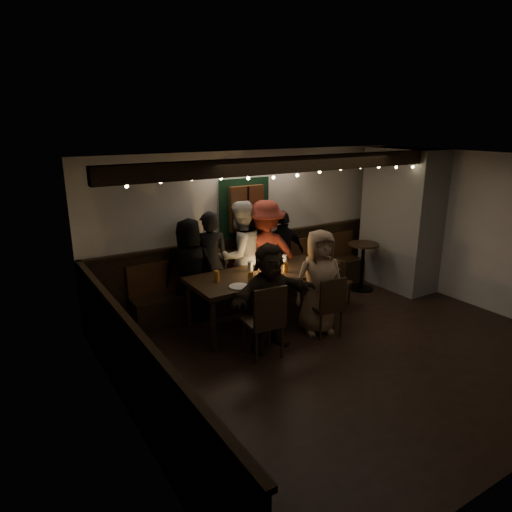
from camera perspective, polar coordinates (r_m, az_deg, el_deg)
room at (r=7.86m, az=10.40°, el=1.57°), size 6.02×5.01×2.62m
dining_table at (r=7.01m, az=0.87°, el=-2.73°), size 2.31×0.99×1.00m
chair_near_left at (r=6.05m, az=1.30°, el=-7.72°), size 0.51×0.51×1.04m
chair_near_right at (r=6.75m, az=9.10°, el=-5.86°), size 0.48×0.48×0.92m
chair_end at (r=7.84m, az=9.95°, el=-2.92°), size 0.52×0.52×0.87m
high_top at (r=8.74m, az=13.19°, el=-0.55°), size 0.56×0.56×0.89m
person_a at (r=7.23m, az=-8.26°, el=-1.75°), size 0.95×0.81×1.64m
person_b at (r=7.38m, az=-5.76°, el=-0.94°), size 0.74×0.64×1.72m
person_c at (r=7.61m, az=-1.99°, el=0.09°), size 0.98×0.82×1.83m
person_d at (r=7.72m, az=1.20°, el=0.30°), size 1.34×1.05×1.82m
person_e at (r=8.11m, az=3.34°, el=0.20°), size 0.95×0.44×1.58m
person_f at (r=6.24m, az=1.67°, el=-5.15°), size 1.44×0.56×1.52m
person_g at (r=6.79m, az=7.88°, el=-3.23°), size 0.88×0.70×1.58m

